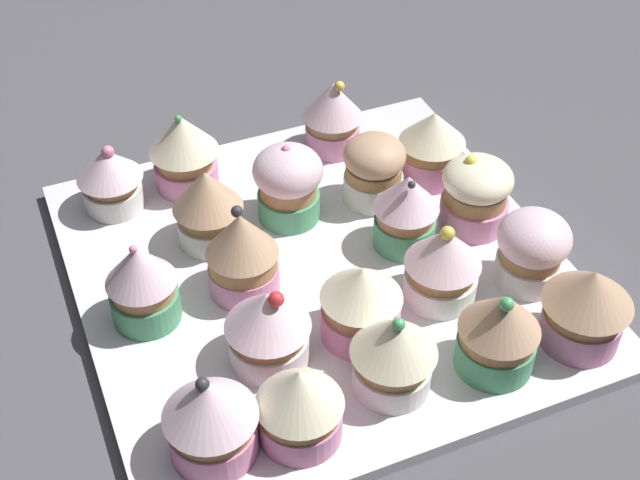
# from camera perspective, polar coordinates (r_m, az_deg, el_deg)

# --- Properties ---
(ground_plane) EXTENTS (1.80, 1.80, 0.03)m
(ground_plane) POSITION_cam_1_polar(r_m,az_deg,el_deg) (0.76, 0.00, -3.18)
(ground_plane) COLOR #4C4C51
(baking_tray) EXTENTS (0.39, 0.39, 0.01)m
(baking_tray) POSITION_cam_1_polar(r_m,az_deg,el_deg) (0.75, 0.00, -2.05)
(baking_tray) COLOR silver
(baking_tray) RESTS_ON ground_plane
(cupcake_0) EXTENTS (0.06, 0.06, 0.07)m
(cupcake_0) POSITION_cam_1_polar(r_m,az_deg,el_deg) (0.60, -7.04, -11.18)
(cupcake_0) COLOR pink
(cupcake_0) RESTS_ON baking_tray
(cupcake_1) EXTENTS (0.06, 0.06, 0.07)m
(cupcake_1) POSITION_cam_1_polar(r_m,az_deg,el_deg) (0.61, -1.32, -10.40)
(cupcake_1) COLOR pink
(cupcake_1) RESTS_ON baking_tray
(cupcake_2) EXTENTS (0.06, 0.06, 0.07)m
(cupcake_2) POSITION_cam_1_polar(r_m,az_deg,el_deg) (0.63, 4.54, -7.20)
(cupcake_2) COLOR white
(cupcake_2) RESTS_ON baking_tray
(cupcake_3) EXTENTS (0.06, 0.06, 0.08)m
(cupcake_3) POSITION_cam_1_polar(r_m,az_deg,el_deg) (0.66, 11.40, -5.72)
(cupcake_3) COLOR #4C9E6B
(cupcake_3) RESTS_ON baking_tray
(cupcake_4) EXTENTS (0.07, 0.07, 0.07)m
(cupcake_4) POSITION_cam_1_polar(r_m,az_deg,el_deg) (0.69, 16.72, -4.00)
(cupcake_4) COLOR pink
(cupcake_4) RESTS_ON baking_tray
(cupcake_5) EXTENTS (0.06, 0.06, 0.07)m
(cupcake_5) POSITION_cam_1_polar(r_m,az_deg,el_deg) (0.65, -3.37, -5.51)
(cupcake_5) COLOR white
(cupcake_5) RESTS_ON baking_tray
(cupcake_6) EXTENTS (0.06, 0.06, 0.07)m
(cupcake_6) POSITION_cam_1_polar(r_m,az_deg,el_deg) (0.67, 2.37, -4.05)
(cupcake_6) COLOR pink
(cupcake_6) RESTS_ON baking_tray
(cupcake_7) EXTENTS (0.06, 0.06, 0.07)m
(cupcake_7) POSITION_cam_1_polar(r_m,az_deg,el_deg) (0.70, 7.88, -1.47)
(cupcake_7) COLOR white
(cupcake_7) RESTS_ON baking_tray
(cupcake_8) EXTENTS (0.06, 0.06, 0.07)m
(cupcake_8) POSITION_cam_1_polar(r_m,az_deg,el_deg) (0.73, 13.45, -0.52)
(cupcake_8) COLOR white
(cupcake_8) RESTS_ON baking_tray
(cupcake_9) EXTENTS (0.06, 0.06, 0.08)m
(cupcake_9) POSITION_cam_1_polar(r_m,az_deg,el_deg) (0.69, -11.39, -2.64)
(cupcake_9) COLOR #4C9E6B
(cupcake_9) RESTS_ON baking_tray
(cupcake_10) EXTENTS (0.06, 0.06, 0.08)m
(cupcake_10) POSITION_cam_1_polar(r_m,az_deg,el_deg) (0.70, -5.05, -0.75)
(cupcake_10) COLOR pink
(cupcake_10) RESTS_ON baking_tray
(cupcake_11) EXTENTS (0.06, 0.06, 0.07)m
(cupcake_11) POSITION_cam_1_polar(r_m,az_deg,el_deg) (0.74, 5.65, 1.80)
(cupcake_11) COLOR #4C9E6B
(cupcake_11) RESTS_ON baking_tray
(cupcake_12) EXTENTS (0.06, 0.06, 0.07)m
(cupcake_12) POSITION_cam_1_polar(r_m,az_deg,el_deg) (0.78, 9.83, 3.15)
(cupcake_12) COLOR pink
(cupcake_12) RESTS_ON baking_tray
(cupcake_13) EXTENTS (0.06, 0.06, 0.07)m
(cupcake_13) POSITION_cam_1_polar(r_m,az_deg,el_deg) (0.75, -7.22, 2.23)
(cupcake_13) COLOR white
(cupcake_13) RESTS_ON baking_tray
(cupcake_14) EXTENTS (0.06, 0.06, 0.07)m
(cupcake_14) POSITION_cam_1_polar(r_m,az_deg,el_deg) (0.77, -2.11, 3.69)
(cupcake_14) COLOR #4C9E6B
(cupcake_14) RESTS_ON baking_tray
(cupcake_15) EXTENTS (0.06, 0.06, 0.07)m
(cupcake_15) POSITION_cam_1_polar(r_m,az_deg,el_deg) (0.79, 3.48, 4.58)
(cupcake_15) COLOR white
(cupcake_15) RESTS_ON baking_tray
(cupcake_16) EXTENTS (0.06, 0.06, 0.07)m
(cupcake_16) POSITION_cam_1_polar(r_m,az_deg,el_deg) (0.82, 7.18, 6.08)
(cupcake_16) COLOR pink
(cupcake_16) RESTS_ON baking_tray
(cupcake_17) EXTENTS (0.06, 0.06, 0.07)m
(cupcake_17) POSITION_cam_1_polar(r_m,az_deg,el_deg) (0.80, -13.32, 3.94)
(cupcake_17) COLOR white
(cupcake_17) RESTS_ON baking_tray
(cupcake_18) EXTENTS (0.06, 0.06, 0.08)m
(cupcake_18) POSITION_cam_1_polar(r_m,az_deg,el_deg) (0.81, -8.74, 5.76)
(cupcake_18) COLOR pink
(cupcake_18) RESTS_ON baking_tray
(cupcake_19) EXTENTS (0.06, 0.06, 0.08)m
(cupcake_19) POSITION_cam_1_polar(r_m,az_deg,el_deg) (0.85, 0.82, 8.05)
(cupcake_19) COLOR pink
(cupcake_19) RESTS_ON baking_tray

